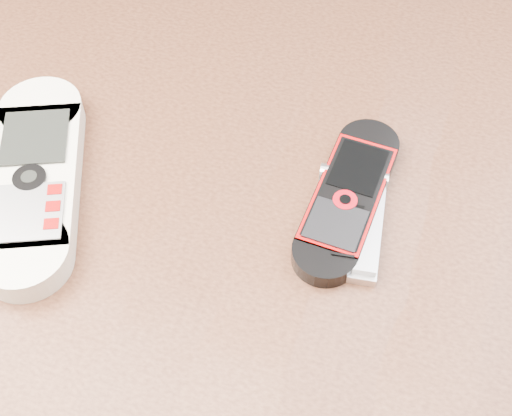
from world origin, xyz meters
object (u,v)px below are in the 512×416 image
object	(u,v)px
table	(250,292)
motorola_razr	(347,225)
nokia_white	(34,179)
nokia_black_red	(348,197)

from	to	relation	value
table	motorola_razr	size ratio (longest dim) A/B	13.34
nokia_white	nokia_black_red	distance (m)	0.21
table	nokia_white	size ratio (longest dim) A/B	6.57
nokia_black_red	motorola_razr	xyz separation A→B (m)	(0.00, -0.02, -0.00)
table	nokia_black_red	world-z (taller)	nokia_black_red
motorola_razr	table	bearing A→B (deg)	179.77
nokia_black_red	motorola_razr	world-z (taller)	same
nokia_black_red	nokia_white	bearing A→B (deg)	-161.92
nokia_black_red	motorola_razr	bearing A→B (deg)	-74.20
nokia_black_red	table	bearing A→B (deg)	-149.85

